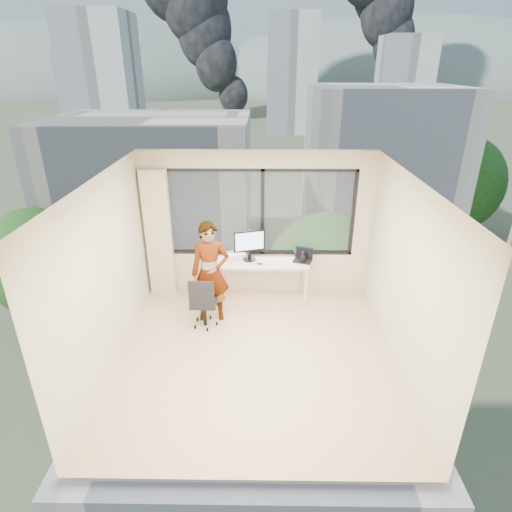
{
  "coord_description": "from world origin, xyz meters",
  "views": [
    {
      "loc": [
        0.08,
        -4.94,
        3.88
      ],
      "look_at": [
        0.0,
        1.0,
        1.15
      ],
      "focal_mm": 29.46,
      "sensor_mm": 36.0,
      "label": 1
    }
  ],
  "objects_px": {
    "monitor": "(249,245)",
    "laptop": "(303,256)",
    "chair": "(204,301)",
    "desk": "(257,280)",
    "handbag": "(302,251)",
    "game_console": "(235,254)",
    "person": "(210,272)"
  },
  "relations": [
    {
      "from": "monitor",
      "to": "laptop",
      "type": "relative_size",
      "value": 1.69
    },
    {
      "from": "chair",
      "to": "laptop",
      "type": "relative_size",
      "value": 2.77
    },
    {
      "from": "chair",
      "to": "monitor",
      "type": "height_order",
      "value": "monitor"
    },
    {
      "from": "desk",
      "to": "chair",
      "type": "height_order",
      "value": "chair"
    },
    {
      "from": "desk",
      "to": "laptop",
      "type": "relative_size",
      "value": 5.45
    },
    {
      "from": "desk",
      "to": "handbag",
      "type": "height_order",
      "value": "handbag"
    },
    {
      "from": "chair",
      "to": "laptop",
      "type": "height_order",
      "value": "laptop"
    },
    {
      "from": "desk",
      "to": "chair",
      "type": "relative_size",
      "value": 1.97
    },
    {
      "from": "handbag",
      "to": "monitor",
      "type": "bearing_deg",
      "value": 174.23
    },
    {
      "from": "chair",
      "to": "monitor",
      "type": "distance_m",
      "value": 1.28
    },
    {
      "from": "desk",
      "to": "chair",
      "type": "bearing_deg",
      "value": -133.69
    },
    {
      "from": "monitor",
      "to": "desk",
      "type": "bearing_deg",
      "value": -39.73
    },
    {
      "from": "game_console",
      "to": "chair",
      "type": "bearing_deg",
      "value": -134.38
    },
    {
      "from": "handbag",
      "to": "game_console",
      "type": "bearing_deg",
      "value": 165.84
    },
    {
      "from": "desk",
      "to": "chair",
      "type": "xyz_separation_m",
      "value": [
        -0.82,
        -0.86,
        0.08
      ]
    },
    {
      "from": "person",
      "to": "game_console",
      "type": "distance_m",
      "value": 0.89
    },
    {
      "from": "desk",
      "to": "handbag",
      "type": "bearing_deg",
      "value": 14.68
    },
    {
      "from": "game_console",
      "to": "handbag",
      "type": "height_order",
      "value": "handbag"
    },
    {
      "from": "game_console",
      "to": "desk",
      "type": "bearing_deg",
      "value": -47.71
    },
    {
      "from": "person",
      "to": "game_console",
      "type": "xyz_separation_m",
      "value": [
        0.35,
        0.81,
        -0.05
      ]
    },
    {
      "from": "person",
      "to": "game_console",
      "type": "height_order",
      "value": "person"
    },
    {
      "from": "game_console",
      "to": "handbag",
      "type": "relative_size",
      "value": 1.15
    },
    {
      "from": "desk",
      "to": "game_console",
      "type": "height_order",
      "value": "game_console"
    },
    {
      "from": "monitor",
      "to": "handbag",
      "type": "distance_m",
      "value": 0.95
    },
    {
      "from": "desk",
      "to": "chair",
      "type": "distance_m",
      "value": 1.19
    },
    {
      "from": "desk",
      "to": "laptop",
      "type": "distance_m",
      "value": 0.93
    },
    {
      "from": "laptop",
      "to": "handbag",
      "type": "height_order",
      "value": "handbag"
    },
    {
      "from": "desk",
      "to": "game_console",
      "type": "bearing_deg",
      "value": 153.83
    },
    {
      "from": "desk",
      "to": "handbag",
      "type": "relative_size",
      "value": 6.19
    },
    {
      "from": "laptop",
      "to": "chair",
      "type": "bearing_deg",
      "value": -132.64
    },
    {
      "from": "person",
      "to": "monitor",
      "type": "relative_size",
      "value": 3.02
    },
    {
      "from": "desk",
      "to": "person",
      "type": "xyz_separation_m",
      "value": [
        -0.73,
        -0.63,
        0.47
      ]
    }
  ]
}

